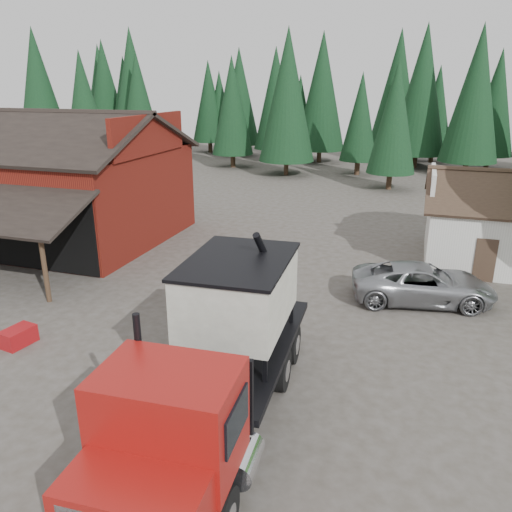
% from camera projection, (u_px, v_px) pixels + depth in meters
% --- Properties ---
extents(ground, '(120.00, 120.00, 0.00)m').
position_uv_depth(ground, '(144.00, 347.00, 16.94)').
color(ground, '#413C33').
rests_on(ground, ground).
extents(red_barn, '(12.80, 13.63, 7.18)m').
position_uv_depth(red_barn, '(58.00, 191.00, 28.18)').
color(red_barn, maroon).
rests_on(red_barn, ground).
extents(conifer_backdrop, '(76.00, 16.00, 16.00)m').
position_uv_depth(conifer_backdrop, '(340.00, 165.00, 54.66)').
color(conifer_backdrop, black).
rests_on(conifer_backdrop, ground).
extents(near_pine_a, '(4.40, 4.40, 11.40)m').
position_uv_depth(near_pine_a, '(84.00, 107.00, 46.44)').
color(near_pine_a, '#382619').
rests_on(near_pine_a, ground).
extents(near_pine_b, '(3.96, 3.96, 10.40)m').
position_uv_depth(near_pine_b, '(395.00, 117.00, 40.20)').
color(near_pine_b, '#382619').
rests_on(near_pine_b, ground).
extents(near_pine_d, '(5.28, 5.28, 13.40)m').
position_uv_depth(near_pine_d, '(288.00, 96.00, 46.23)').
color(near_pine_d, '#382619').
rests_on(near_pine_d, ground).
extents(feed_truck, '(3.45, 10.40, 4.63)m').
position_uv_depth(feed_truck, '(219.00, 351.00, 12.39)').
color(feed_truck, black).
rests_on(feed_truck, ground).
extents(silver_car, '(6.02, 3.59, 1.57)m').
position_uv_depth(silver_car, '(423.00, 284.00, 20.22)').
color(silver_car, '#9C9EA3').
rests_on(silver_car, ground).
extents(equip_box, '(0.87, 1.20, 0.60)m').
position_uv_depth(equip_box, '(18.00, 336.00, 17.00)').
color(equip_box, maroon).
rests_on(equip_box, ground).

